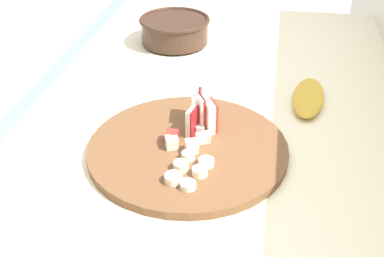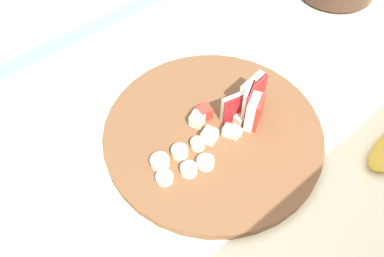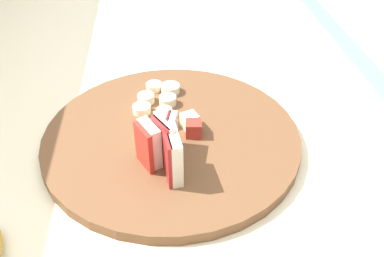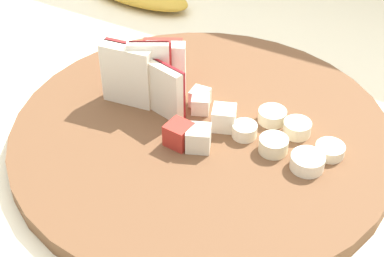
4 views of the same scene
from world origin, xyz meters
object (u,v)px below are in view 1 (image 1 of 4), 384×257
object	(u,v)px
banana_slice_rows	(189,170)
apple_dice_pile	(186,140)
banana_peel	(308,97)
apple_wedge_fan	(200,113)
ceramic_bowl	(175,29)
cutting_board	(188,149)

from	to	relation	value
banana_slice_rows	apple_dice_pile	bearing A→B (deg)	-166.03
banana_peel	apple_wedge_fan	bearing A→B (deg)	-52.31
ceramic_bowl	banana_peel	world-z (taller)	ceramic_bowl
banana_slice_rows	banana_peel	xyz separation A→B (m)	(-0.30, 0.20, -0.01)
apple_dice_pile	cutting_board	bearing A→B (deg)	55.18
apple_dice_pile	ceramic_bowl	size ratio (longest dim) A/B	0.45
cutting_board	banana_peel	xyz separation A→B (m)	(-0.22, 0.22, 0.00)
cutting_board	banana_slice_rows	bearing A→B (deg)	11.79
ceramic_bowl	banana_slice_rows	bearing A→B (deg)	13.77
cutting_board	apple_wedge_fan	world-z (taller)	apple_wedge_fan
apple_wedge_fan	banana_peel	xyz separation A→B (m)	(-0.16, 0.21, -0.03)
banana_slice_rows	ceramic_bowl	distance (m)	0.58
ceramic_bowl	banana_peel	xyz separation A→B (m)	(0.26, 0.34, -0.03)
ceramic_bowl	cutting_board	bearing A→B (deg)	14.09
banana_slice_rows	ceramic_bowl	size ratio (longest dim) A/B	0.55
cutting_board	banana_peel	size ratio (longest dim) A/B	2.04
apple_wedge_fan	banana_peel	distance (m)	0.26
banana_slice_rows	banana_peel	size ratio (longest dim) A/B	0.58
cutting_board	ceramic_bowl	size ratio (longest dim) A/B	1.96
apple_wedge_fan	apple_dice_pile	world-z (taller)	apple_wedge_fan
apple_dice_pile	banana_peel	size ratio (longest dim) A/B	0.47
apple_wedge_fan	banana_peel	size ratio (longest dim) A/B	0.51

